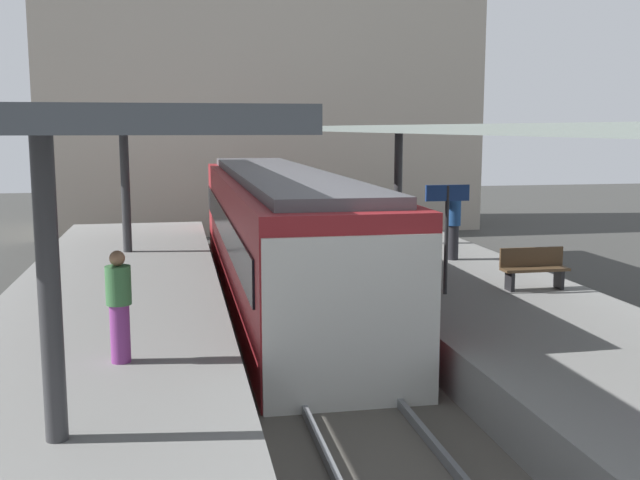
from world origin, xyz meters
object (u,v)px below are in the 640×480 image
(passenger_mid_platform, at_px, (119,305))
(litter_bin, at_px, (410,257))
(commuter_train, at_px, (279,234))
(platform_sign, at_px, (447,214))
(passenger_far_end, at_px, (453,224))
(platform_bench, at_px, (533,267))

(passenger_mid_platform, bearing_deg, litter_bin, 42.13)
(commuter_train, height_order, platform_sign, commuter_train)
(litter_bin, xyz_separation_m, passenger_far_end, (1.64, 1.61, 0.52))
(litter_bin, bearing_deg, commuter_train, 144.14)
(passenger_mid_platform, bearing_deg, passenger_far_end, 42.62)
(commuter_train, height_order, passenger_mid_platform, commuter_train)
(platform_bench, distance_m, passenger_mid_platform, 8.81)
(platform_bench, bearing_deg, passenger_mid_platform, -156.87)
(passenger_mid_platform, xyz_separation_m, passenger_far_end, (7.73, 7.11, 0.08))
(commuter_train, bearing_deg, platform_sign, -55.89)
(platform_bench, relative_size, passenger_mid_platform, 0.86)
(platform_bench, height_order, platform_sign, platform_sign)
(commuter_train, distance_m, platform_bench, 6.28)
(passenger_mid_platform, bearing_deg, platform_sign, 28.61)
(passenger_mid_platform, bearing_deg, commuter_train, 66.22)
(platform_sign, distance_m, passenger_far_end, 4.15)
(platform_sign, bearing_deg, platform_bench, 3.38)
(platform_sign, height_order, passenger_far_end, platform_sign)
(passenger_far_end, bearing_deg, platform_sign, -112.96)
(litter_bin, height_order, passenger_mid_platform, passenger_mid_platform)
(passenger_far_end, bearing_deg, commuter_train, 174.85)
(platform_bench, xyz_separation_m, platform_sign, (-1.97, -0.12, 1.16))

